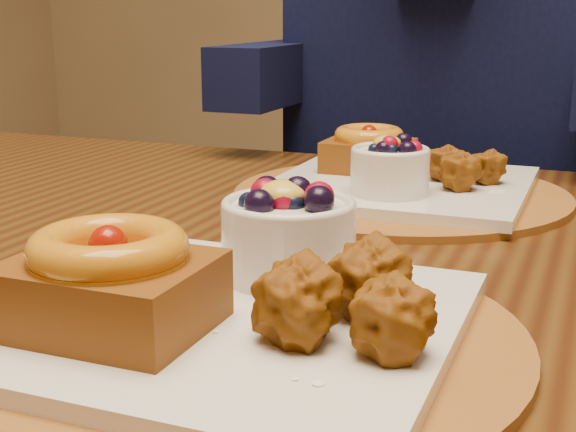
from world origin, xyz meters
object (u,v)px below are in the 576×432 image
Objects in this scene: dining_table at (339,330)px; chair_far at (532,327)px; place_setting_near at (233,297)px; place_setting_far at (398,179)px.

dining_table is 1.96× the size of chair_far.
chair_far is (0.13, 0.65, -0.23)m from dining_table.
dining_table is at bearing 89.05° from place_setting_near.
place_setting_near is 0.47× the size of chair_far.
place_setting_far is 0.47× the size of chair_far.
chair_far is (0.13, 0.43, -0.33)m from place_setting_far.
place_setting_near is 1.00× the size of place_setting_far.
chair_far reaches higher than dining_table.
chair_far is at bearing 81.27° from place_setting_near.
chair_far is at bearing 78.76° from dining_table.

